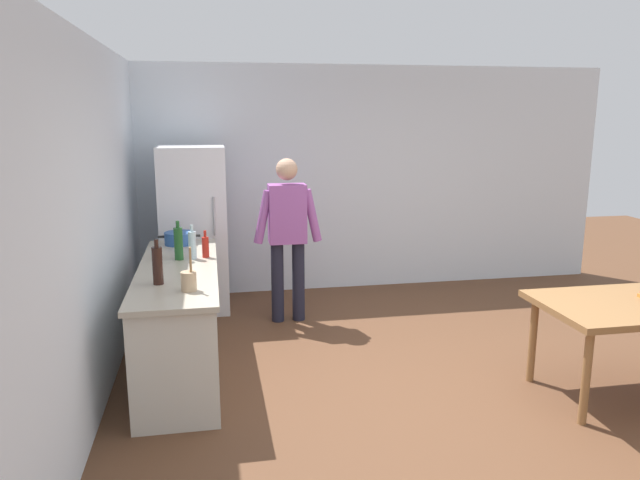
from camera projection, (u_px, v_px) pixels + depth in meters
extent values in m
plane|color=brown|center=(439.00, 391.00, 4.66)|extent=(14.00, 14.00, 0.00)
cube|color=silver|center=(352.00, 179.00, 7.26)|extent=(6.40, 0.12, 2.70)
cube|color=silver|center=(81.00, 230.00, 4.10)|extent=(0.12, 5.60, 2.70)
cube|color=beige|center=(180.00, 321.00, 4.98)|extent=(0.60, 2.12, 0.86)
cube|color=#B2A893|center=(178.00, 269.00, 4.88)|extent=(0.64, 2.20, 0.04)
cube|color=white|center=(194.00, 230.00, 6.44)|extent=(0.70, 0.64, 1.80)
cylinder|color=#B2B2B7|center=(214.00, 216.00, 6.11)|extent=(0.02, 0.02, 0.40)
cylinder|color=#1E1E2D|center=(278.00, 282.00, 6.16)|extent=(0.13, 0.13, 0.84)
cylinder|color=#1E1E2D|center=(298.00, 281.00, 6.20)|extent=(0.13, 0.13, 0.84)
cube|color=#99519E|center=(287.00, 214.00, 6.03)|extent=(0.38, 0.22, 0.60)
sphere|color=tan|center=(287.00, 169.00, 5.93)|extent=(0.22, 0.22, 0.22)
cylinder|color=#99519E|center=(263.00, 217.00, 5.95)|extent=(0.20, 0.09, 0.55)
cylinder|color=#99519E|center=(312.00, 215.00, 6.04)|extent=(0.20, 0.09, 0.55)
cube|color=olive|center=(634.00, 305.00, 4.47)|extent=(1.40, 0.90, 0.05)
cylinder|color=olive|center=(586.00, 378.00, 4.10)|extent=(0.06, 0.06, 0.70)
cylinder|color=olive|center=(533.00, 340.00, 4.78)|extent=(0.06, 0.06, 0.70)
cylinder|color=#285193|center=(179.00, 238.00, 5.72)|extent=(0.28, 0.28, 0.12)
cube|color=black|center=(161.00, 237.00, 5.68)|extent=(0.06, 0.03, 0.02)
cube|color=black|center=(197.00, 235.00, 5.74)|extent=(0.06, 0.03, 0.02)
cylinder|color=tan|center=(189.00, 281.00, 4.22)|extent=(0.11, 0.11, 0.14)
cylinder|color=olive|center=(191.00, 262.00, 4.20)|extent=(0.02, 0.05, 0.22)
cylinder|color=olive|center=(190.00, 262.00, 4.18)|extent=(0.02, 0.04, 0.22)
cylinder|color=#B22319|center=(206.00, 247.00, 5.19)|extent=(0.06, 0.06, 0.18)
cylinder|color=#B22319|center=(205.00, 234.00, 5.17)|extent=(0.02, 0.02, 0.06)
cylinder|color=black|center=(158.00, 266.00, 4.37)|extent=(0.08, 0.08, 0.28)
cylinder|color=black|center=(156.00, 243.00, 4.33)|extent=(0.03, 0.03, 0.06)
cylinder|color=silver|center=(192.00, 245.00, 5.13)|extent=(0.07, 0.07, 0.24)
cylinder|color=silver|center=(192.00, 228.00, 5.10)|extent=(0.03, 0.03, 0.06)
cylinder|color=#1E5123|center=(179.00, 244.00, 5.10)|extent=(0.08, 0.08, 0.28)
cylinder|color=#1E5123|center=(178.00, 224.00, 5.07)|extent=(0.03, 0.03, 0.06)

